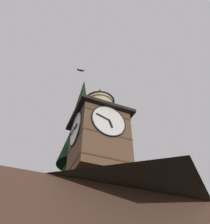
# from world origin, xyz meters

# --- Properties ---
(clock_tower) EXTENTS (4.19, 4.19, 8.15)m
(clock_tower) POSITION_xyz_m (0.92, -1.49, 10.69)
(clock_tower) COLOR brown
(clock_tower) RESTS_ON building_main
(pine_tree_behind) EXTENTS (6.61, 6.61, 21.46)m
(pine_tree_behind) POSITION_xyz_m (1.10, -6.23, 8.09)
(pine_tree_behind) COLOR #473323
(pine_tree_behind) RESTS_ON ground_plane
(flying_bird_high) EXTENTS (0.73, 0.28, 0.14)m
(flying_bird_high) POSITION_xyz_m (2.42, -3.13, 19.21)
(flying_bird_high) COLOR black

